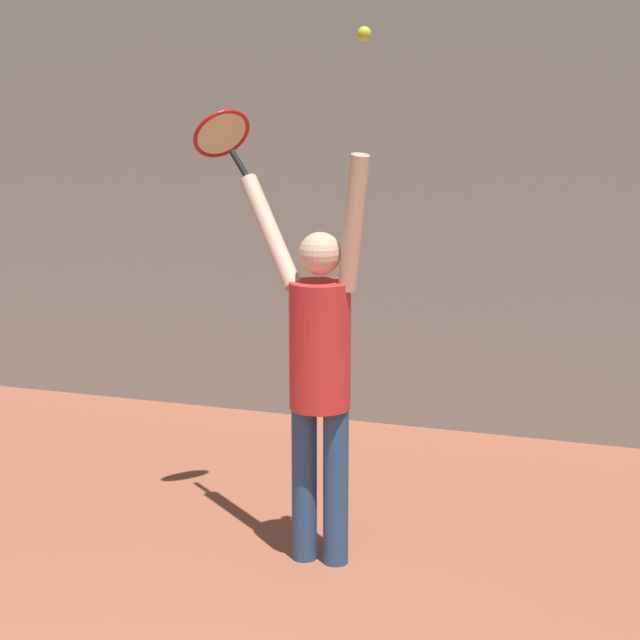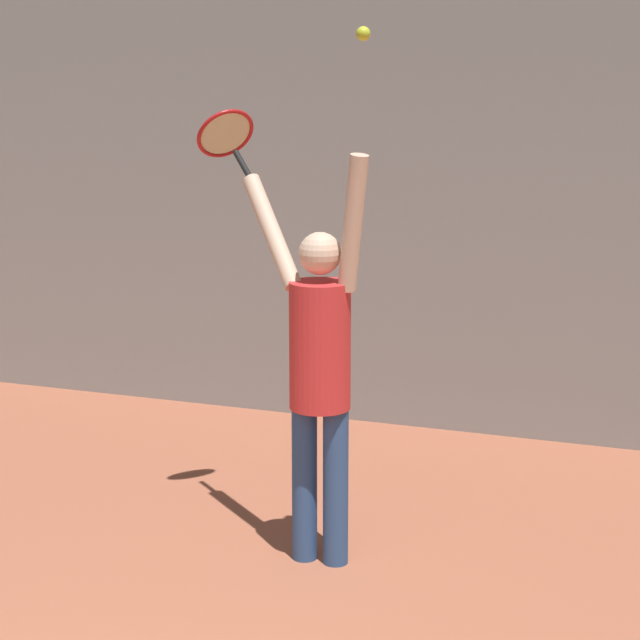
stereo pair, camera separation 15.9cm
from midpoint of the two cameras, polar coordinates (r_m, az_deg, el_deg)
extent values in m
cube|color=gray|center=(7.95, 6.52, 12.23)|extent=(18.00, 0.10, 5.00)
cylinder|color=#2D4C7F|center=(6.00, 0.00, -8.03)|extent=(0.13, 0.13, 0.82)
cylinder|color=#2D4C7F|center=(5.95, 1.55, -8.23)|extent=(0.13, 0.13, 0.82)
cylinder|color=red|center=(5.76, 0.79, -1.27)|extent=(0.31, 0.31, 0.64)
sphere|color=beige|center=(5.67, 0.80, 3.29)|extent=(0.21, 0.21, 0.21)
cylinder|color=beige|center=(5.56, 2.46, 4.76)|extent=(0.21, 0.19, 0.68)
cylinder|color=beige|center=(5.90, -1.62, 4.39)|extent=(0.46, 0.40, 0.56)
cylinder|color=black|center=(6.14, -3.06, 7.61)|extent=(0.17, 0.15, 0.15)
torus|color=red|center=(6.31, -3.96, 9.14)|extent=(0.37, 0.39, 0.27)
cylinder|color=beige|center=(6.31, -3.96, 9.14)|extent=(0.31, 0.32, 0.23)
sphere|color=#CCDB2D|center=(5.44, 3.00, 13.90)|extent=(0.07, 0.07, 0.07)
camera|label=1|loc=(0.08, -89.21, 0.17)|focal=65.00mm
camera|label=2|loc=(0.08, 90.79, -0.17)|focal=65.00mm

